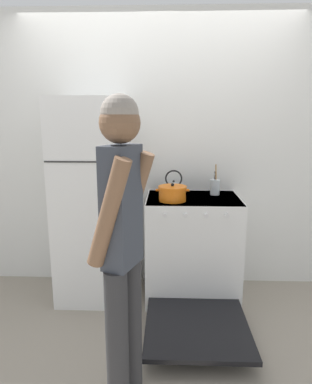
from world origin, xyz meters
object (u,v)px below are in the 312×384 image
object	(u,v)px
dutch_oven_pot	(172,193)
person	(122,240)
stove_range	(192,250)
tea_kettle	(174,188)
utensil_jar	(215,187)
refrigerator	(93,201)

from	to	relation	value
dutch_oven_pot	person	xyz separation A→B (m)	(-0.27, -1.09, -0.01)
stove_range	tea_kettle	bearing A→B (deg)	136.15
stove_range	person	bearing A→B (deg)	-111.16
tea_kettle	utensil_jar	distance (m)	0.37
refrigerator	utensil_jar	bearing A→B (deg)	6.69
tea_kettle	utensil_jar	world-z (taller)	utensil_jar
stove_range	tea_kettle	world-z (taller)	tea_kettle
stove_range	person	distance (m)	1.36
stove_range	utensil_jar	xyz separation A→B (m)	(0.20, 0.17, 0.54)
tea_kettle	person	distance (m)	1.36
utensil_jar	tea_kettle	bearing A→B (deg)	-179.00
dutch_oven_pot	person	bearing A→B (deg)	-104.00
stove_range	utensil_jar	distance (m)	0.60
stove_range	dutch_oven_pot	distance (m)	0.57
tea_kettle	utensil_jar	xyz separation A→B (m)	(0.37, 0.01, 0.01)
dutch_oven_pot	tea_kettle	world-z (taller)	tea_kettle
tea_kettle	refrigerator	bearing A→B (deg)	-170.38
stove_range	person	xyz separation A→B (m)	(-0.45, -1.17, 0.52)
utensil_jar	person	distance (m)	1.49
stove_range	dutch_oven_pot	xyz separation A→B (m)	(-0.18, -0.08, 0.53)
person	dutch_oven_pot	bearing A→B (deg)	6.53
dutch_oven_pot	utensil_jar	size ratio (longest dim) A/B	1.02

